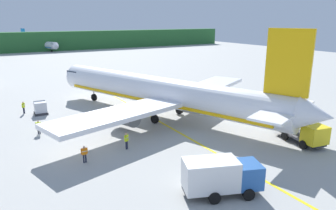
% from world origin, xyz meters
% --- Properties ---
extents(airliner_foreground, '(33.60, 40.01, 11.90)m').
position_xyz_m(airliner_foreground, '(19.64, 24.09, 3.39)').
color(airliner_foreground, white).
rests_on(airliner_foreground, ground).
extents(airliner_far_taxiway, '(24.81, 29.59, 8.75)m').
position_xyz_m(airliner_far_taxiway, '(20.46, 132.39, 2.49)').
color(airliner_far_taxiway, white).
rests_on(airliner_far_taxiway, ground).
extents(service_truck_fuel, '(3.15, 6.60, 2.62)m').
position_xyz_m(service_truck_fuel, '(27.89, 8.01, 1.18)').
color(service_truck_fuel, yellow).
rests_on(service_truck_fuel, ground).
extents(service_truck_baggage, '(6.17, 4.03, 2.85)m').
position_xyz_m(service_truck_baggage, '(13.90, 4.93, 1.57)').
color(service_truck_baggage, '#2659A5').
rests_on(service_truck_baggage, ground).
extents(cargo_container_near, '(1.75, 1.75, 1.86)m').
position_xyz_m(cargo_container_near, '(5.78, 33.77, 0.87)').
color(cargo_container_near, '#333338').
rests_on(cargo_container_near, ground).
extents(crew_marshaller, '(0.60, 0.37, 1.61)m').
position_xyz_m(crew_marshaller, '(4.30, 25.62, 0.94)').
color(crew_marshaller, '#191E33').
rests_on(crew_marshaller, ground).
extents(crew_loader_left, '(0.55, 0.44, 1.74)m').
position_xyz_m(crew_loader_left, '(11.25, 16.45, 1.03)').
color(crew_loader_left, '#191E33').
rests_on(crew_loader_left, ground).
extents(crew_loader_right, '(0.63, 0.24, 1.62)m').
position_xyz_m(crew_loader_right, '(6.70, 15.49, 0.95)').
color(crew_loader_right, '#191E33').
rests_on(crew_loader_right, ground).
extents(crew_supervisor, '(0.45, 0.52, 1.70)m').
position_xyz_m(crew_supervisor, '(3.82, 35.34, 1.00)').
color(crew_supervisor, '#191E33').
rests_on(crew_supervisor, ground).
extents(apron_guide_line, '(0.30, 60.00, 0.01)m').
position_xyz_m(apron_guide_line, '(18.39, 19.62, 0.01)').
color(apron_guide_line, yellow).
rests_on(apron_guide_line, ground).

